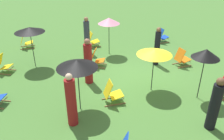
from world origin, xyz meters
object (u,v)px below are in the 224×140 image
Objects in this scene: deckchair_4 at (96,59)px; person_3 at (88,63)px; deckchair_1 at (3,65)px; umbrella_1 at (29,30)px; deckchair_3 at (162,36)px; umbrella_4 at (155,52)px; deckchair_8 at (92,40)px; person_1 at (157,47)px; deckchair_2 at (112,93)px; deckchair_5 at (182,58)px; umbrella_2 at (109,21)px; umbrella_3 at (206,54)px; person_4 at (215,105)px; deckchair_11 at (26,41)px; person_0 at (87,36)px; person_2 at (71,101)px; umbrella_0 at (77,64)px.

deckchair_4 is 0.46× the size of person_3.
umbrella_1 reaches higher than deckchair_1.
deckchair_3 is 5.52m from umbrella_4.
deckchair_8 is 0.46× the size of person_3.
deckchair_3 is 3.13m from person_1.
deckchair_2 is 0.45× the size of person_3.
deckchair_5 is 0.46× the size of umbrella_2.
umbrella_4 reaches higher than deckchair_3.
deckchair_4 is 2.82m from person_1.
deckchair_4 is at bearing 151.97° from umbrella_2.
umbrella_1 is 0.98× the size of umbrella_3.
person_1 is 1.04× the size of person_4.
deckchair_5 is 1.28m from person_1.
deckchair_8 is 3.64m from deckchair_11.
person_0 reaches higher than deckchair_4.
person_0 is 3.65m from person_1.
umbrella_1 is 4.70m from person_2.
deckchair_2 is 0.96× the size of deckchair_5.
person_4 reaches higher than deckchair_3.
umbrella_1 is 3.12m from person_3.
deckchair_2 is 0.46× the size of umbrella_0.
umbrella_0 reaches higher than umbrella_4.
umbrella_0 is 0.98× the size of umbrella_1.
person_4 is (-5.92, -2.47, -0.91)m from umbrella_2.
person_3 is at bearing 18.69° from deckchair_2.
person_0 is at bearing 30.72° from umbrella_4.
person_0 is (1.86, -3.70, 0.52)m from deckchair_1.
deckchair_3 is 3.11m from deckchair_5.
deckchair_5 is at bearing -139.00° from deckchair_8.
umbrella_2 reaches higher than deckchair_1.
umbrella_3 reaches higher than umbrella_2.
deckchair_8 is at bearing 23.67° from umbrella_4.
umbrella_3 is at bearing 138.68° from person_1.
person_3 reaches higher than person_1.
person_1 reaches higher than person_2.
umbrella_0 is 1.08× the size of umbrella_4.
deckchair_11 is 10.04m from person_4.
umbrella_3 reaches higher than person_1.
umbrella_1 is at bearing 29.98° from person_1.
umbrella_2 is at bearing -116.88° from deckchair_11.
deckchair_1 is 0.99× the size of deckchair_3.
person_0 is at bearing 41.58° from person_4.
deckchair_5 is 4.27m from person_4.
deckchair_3 is 3.75m from umbrella_2.
umbrella_0 is at bearing 94.86° from deckchair_2.
deckchair_1 is 8.52m from deckchair_3.
deckchair_8 is 5.86m from umbrella_0.
deckchair_5 is at bearing -95.59° from umbrella_1.
person_0 is (0.34, 1.11, -0.85)m from umbrella_2.
umbrella_3 is at bearing -39.39° from person_2.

